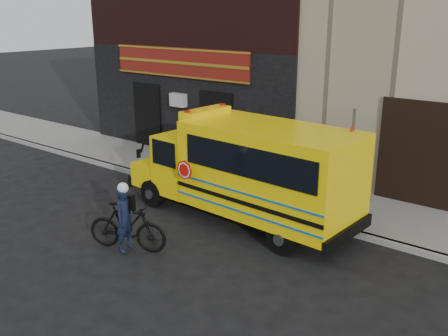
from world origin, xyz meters
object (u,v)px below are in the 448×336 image
Objects in this scene: school_bus at (249,169)px; bicycle at (127,227)px; cyclist at (125,221)px; sign_pole at (350,168)px.

school_bus is 3.54m from bicycle.
bicycle is 0.22m from cyclist.
cyclist is (-1.28, -3.25, -0.72)m from school_bus.
sign_pole is (2.44, 0.83, 0.29)m from school_bus.
bicycle is (-3.77, -3.98, -1.20)m from sign_pole.
school_bus reaches higher than bicycle.
school_bus is 4.44× the size of cyclist.
sign_pole is at bearing -65.17° from bicycle.
sign_pole is at bearing -55.14° from cyclist.
sign_pole is 5.61m from cyclist.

